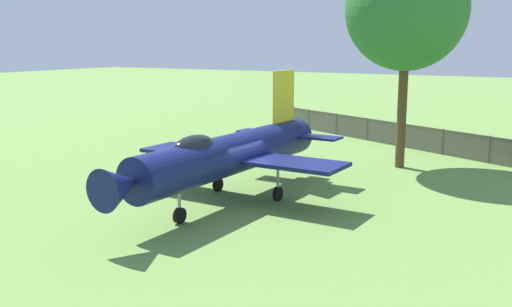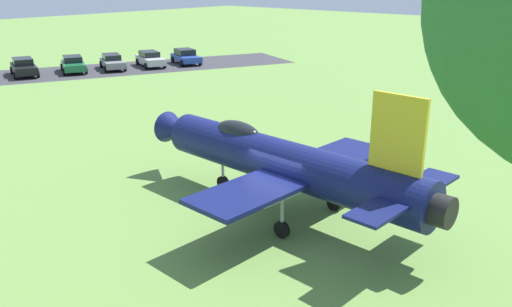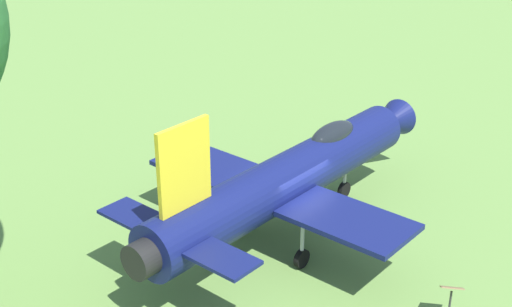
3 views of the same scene
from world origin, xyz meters
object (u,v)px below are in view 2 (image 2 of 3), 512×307
at_px(parked_car_gray, 112,62).
at_px(parked_car_green, 73,64).
at_px(parked_car_black, 24,67).
at_px(parked_car_blue, 186,56).
at_px(parked_car_silver, 150,59).
at_px(display_jet, 279,160).
at_px(info_plaque, 384,158).

bearing_deg(parked_car_gray, parked_car_green, -87.74).
bearing_deg(parked_car_black, parked_car_blue, 86.93).
bearing_deg(parked_car_gray, parked_car_black, -87.75).
bearing_deg(parked_car_black, parked_car_green, 86.88).
bearing_deg(parked_car_silver, display_jet, -8.79).
height_order(info_plaque, parked_car_blue, parked_car_blue).
bearing_deg(parked_car_silver, info_plaque, 1.06).
bearing_deg(parked_car_blue, parked_car_green, -91.58).
bearing_deg(parked_car_green, parked_car_black, -87.53).
height_order(display_jet, info_plaque, display_jet).
bearing_deg(info_plaque, parked_car_blue, 153.53).
xyz_separation_m(parked_car_gray, parked_car_black, (-3.08, -7.18, 0.05)).
distance_m(parked_car_gray, parked_car_black, 7.81).
height_order(parked_car_blue, parked_car_silver, parked_car_blue).
bearing_deg(parked_car_silver, parked_car_blue, 88.32).
relative_size(parked_car_gray, parked_car_black, 0.97).
height_order(parked_car_green, parked_car_black, parked_car_black).
xyz_separation_m(info_plaque, parked_car_gray, (-33.27, 8.38, -0.12)).
bearing_deg(parked_car_gray, parked_car_blue, 92.32).
distance_m(parked_car_blue, parked_car_green, 10.91).
bearing_deg(info_plaque, parked_car_black, 178.10).
xyz_separation_m(parked_car_gray, parked_car_green, (-1.41, -3.29, 0.02)).
height_order(display_jet, parked_car_silver, display_jet).
height_order(display_jet, parked_car_green, display_jet).
xyz_separation_m(parked_car_blue, parked_car_gray, (-2.88, -6.74, -0.03)).
bearing_deg(info_plaque, parked_car_green, 171.64).
bearing_deg(parked_car_blue, display_jet, -14.34).
height_order(parked_car_blue, parked_car_black, parked_car_black).
height_order(info_plaque, parked_car_green, parked_car_green).
xyz_separation_m(parked_car_silver, parked_car_gray, (-1.45, -3.39, -0.03)).
bearing_deg(parked_car_silver, parked_car_gray, -91.87).
relative_size(parked_car_gray, parked_car_green, 1.01).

